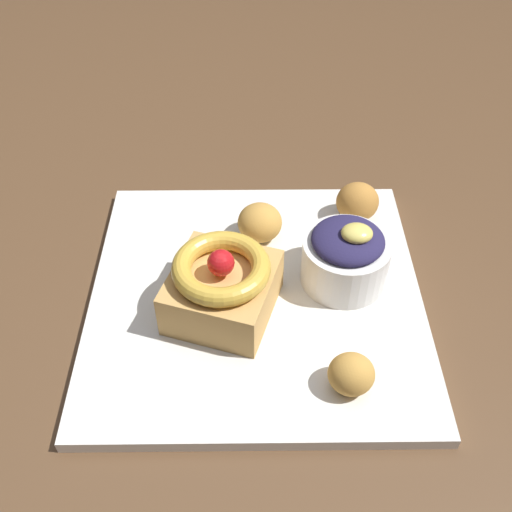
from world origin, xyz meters
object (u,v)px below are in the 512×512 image
Objects in this scene: berry_ramekin at (346,256)px; fritter_middle at (351,374)px; cake_slice at (222,285)px; fritter_front at (357,202)px; front_plate at (256,296)px; fritter_back at (260,223)px.

fritter_middle is (-0.01, -0.12, -0.01)m from berry_ramekin.
berry_ramekin reaches higher than fritter_middle.
cake_slice is 0.19m from fritter_front.
fritter_front is at bearing 44.99° from front_plate.
fritter_middle is at bearing -54.35° from front_plate.
cake_slice reaches higher than front_plate.
fritter_back is (0.00, 0.08, 0.03)m from front_plate.
fritter_front is 0.21m from fritter_middle.
cake_slice is 0.10m from fritter_back.
berry_ramekin reaches higher than fritter_front.
fritter_middle is at bearing -68.81° from fritter_back.
cake_slice reaches higher than fritter_back.
cake_slice is 2.56× the size of fritter_front.
cake_slice is 2.99× the size of fritter_middle.
fritter_back is at bearing 70.39° from cake_slice.
front_plate is at bearing -168.47° from berry_ramekin.
front_plate is 3.78× the size of berry_ramekin.
berry_ramekin is at bearing -37.40° from fritter_back.
front_plate is at bearing -93.30° from fritter_back.
fritter_middle is (0.08, -0.10, 0.02)m from front_plate.
front_plate is 0.08m from fritter_back.
berry_ramekin reaches higher than fritter_back.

